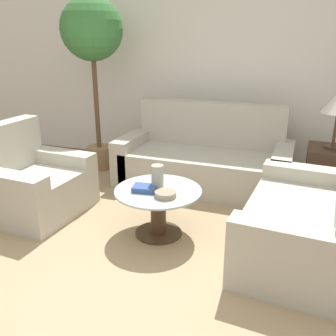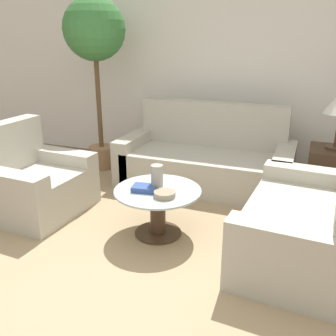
% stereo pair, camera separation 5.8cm
% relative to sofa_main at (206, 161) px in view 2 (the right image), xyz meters
% --- Properties ---
extents(ground_plane, '(14.00, 14.00, 0.00)m').
position_rel_sofa_main_xyz_m(ground_plane, '(-0.12, -2.11, -0.29)').
color(ground_plane, brown).
extents(wall_back, '(10.00, 0.06, 2.60)m').
position_rel_sofa_main_xyz_m(wall_back, '(-0.12, 0.76, 1.01)').
color(wall_back, white).
rests_on(wall_back, ground_plane).
extents(rug, '(3.56, 3.47, 0.01)m').
position_rel_sofa_main_xyz_m(rug, '(-0.07, -1.33, -0.29)').
color(rug, tan).
rests_on(rug, ground_plane).
extents(sofa_main, '(1.98, 0.88, 0.94)m').
position_rel_sofa_main_xyz_m(sofa_main, '(0.00, 0.00, 0.00)').
color(sofa_main, '#B2AD9E').
rests_on(sofa_main, ground_plane).
extents(armchair, '(0.86, 0.97, 0.91)m').
position_rel_sofa_main_xyz_m(armchair, '(-1.42, -1.33, -0.01)').
color(armchair, '#B2AD9E').
rests_on(armchair, ground_plane).
extents(loveseat, '(0.94, 1.50, 0.92)m').
position_rel_sofa_main_xyz_m(loveseat, '(1.20, -1.23, -0.00)').
color(loveseat, '#B2AD9E').
rests_on(loveseat, ground_plane).
extents(coffee_table, '(0.76, 0.76, 0.43)m').
position_rel_sofa_main_xyz_m(coffee_table, '(-0.07, -1.33, -0.01)').
color(coffee_table, '#422D1E').
rests_on(coffee_table, ground_plane).
extents(side_table, '(0.47, 0.47, 0.59)m').
position_rel_sofa_main_xyz_m(side_table, '(1.36, -0.02, 0.01)').
color(side_table, '#422D1E').
rests_on(side_table, ground_plane).
extents(potted_plant, '(0.76, 0.76, 2.14)m').
position_rel_sofa_main_xyz_m(potted_plant, '(-1.47, 0.07, 1.35)').
color(potted_plant, '#93704C').
rests_on(potted_plant, ground_plane).
extents(vase, '(0.11, 0.11, 0.22)m').
position_rel_sofa_main_xyz_m(vase, '(-0.08, -1.31, 0.25)').
color(vase, '#9E998E').
rests_on(vase, coffee_table).
extents(bowl, '(0.18, 0.18, 0.05)m').
position_rel_sofa_main_xyz_m(bowl, '(0.04, -1.45, 0.17)').
color(bowl, gray).
rests_on(bowl, coffee_table).
extents(book_stack, '(0.22, 0.18, 0.05)m').
position_rel_sofa_main_xyz_m(book_stack, '(-0.17, -1.39, 0.17)').
color(book_stack, '#334C8C').
rests_on(book_stack, coffee_table).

